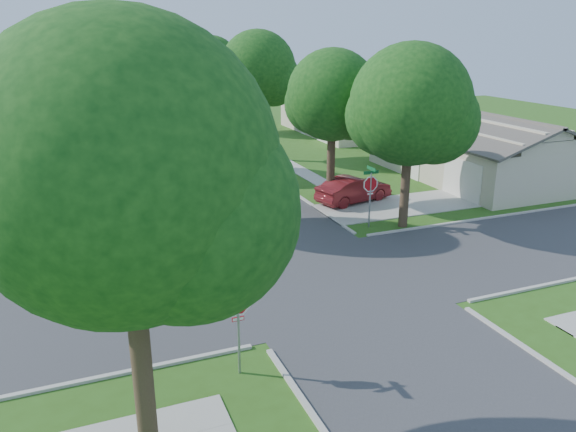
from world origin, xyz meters
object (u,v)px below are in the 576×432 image
Objects in this scene: tree_w_mid at (121,72)px; house_ne_near at (475,153)px; tree_sw_corner at (128,184)px; car_curb_east at (218,158)px; house_ne_far at (346,116)px; car_curb_west at (140,120)px; tree_w_far at (106,74)px; tree_w_near at (150,98)px; tree_ne_corner at (411,110)px; tree_e_near at (333,99)px; tree_e_far at (213,66)px; tree_e_mid at (259,72)px; stop_sign_sw at (238,307)px; car_driveway at (354,189)px; stop_sign_ne at (370,187)px.

house_ne_near is (20.63, -10.01, -4.97)m from tree_w_mid.
tree_sw_corner is 2.33× the size of car_curb_east.
tree_w_mid is 0.70× the size of house_ne_far.
house_ne_far is 20.58m from car_curb_west.
tree_w_near is at bearing -89.99° from tree_w_far.
tree_ne_corner is 2.11× the size of car_curb_east.
tree_e_near reaches higher than car_curb_east.
tree_w_near reaches higher than car_curb_east.
tree_ne_corner is at bearing -77.24° from car_curb_east.
tree_w_near is 25.01m from tree_w_far.
house_ne_far is at bearing 44.09° from tree_w_near.
tree_e_near is 12.19m from car_curb_east.
tree_ne_corner is at bearing -86.91° from tree_e_far.
stop_sign_sw is at bearing -110.20° from tree_e_mid.
tree_w_mid is 2.20× the size of car_curb_west.
tree_e_mid is 0.96× the size of tree_sw_corner.
stop_sign_sw is at bearing -109.48° from car_curb_east.
car_driveway reaches higher than car_curb_east.
tree_e_far is 2.00× the size of car_curb_west.
stop_sign_sw is at bearing -135.00° from stop_sign_ne.
tree_w_mid is at bearing 84.96° from car_curb_west.
stop_sign_sw is 0.22× the size of house_ne_far.
tree_e_mid is at bearing -89.98° from tree_e_far.
tree_e_far is 1.09× the size of tree_w_far.
tree_sw_corner is (-12.14, -11.69, 4.23)m from stop_sign_ne.
tree_e_near is 31.99m from car_curb_west.
tree_e_near reaches higher than car_curb_west.
stop_sign_sw is 0.32× the size of tree_e_mid.
stop_sign_ne is 0.22× the size of house_ne_near.
house_ne_far is (11.24, -5.01, -4.46)m from tree_e_far.
tree_e_mid is at bearing -54.10° from tree_w_far.
tree_ne_corner is at bearing -111.23° from house_ne_far.
stop_sign_ne is at bearing -90.68° from tree_e_near.
tree_ne_corner reaches higher than tree_e_near.
tree_w_mid is at bearing -89.95° from tree_w_far.
car_curb_east is 20.60m from car_curb_west.
tree_w_mid reaches higher than stop_sign_ne.
tree_sw_corner is (-2.80, -28.00, -0.23)m from tree_w_mid.
car_driveway is at bearing -13.75° from tree_e_near.
car_driveway is at bearing -1.65° from tree_w_near.
house_ne_near is at bearing 37.18° from stop_sign_sw.
stop_sign_sw is at bearing -90.13° from tree_w_mid.
tree_e_mid reaches higher than car_curb_east.
tree_w_near is at bearing 180.00° from tree_e_near.
tree_e_far is 0.91× the size of tree_w_mid.
stop_sign_sw is at bearing -124.59° from tree_e_near.
tree_w_near is at bearing 156.44° from tree_ne_corner.
tree_sw_corner is at bearing -140.03° from stop_sign_sw.
house_ne_far is at bearing -40.66° from car_driveway.
tree_e_near is 26.71m from tree_w_far.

